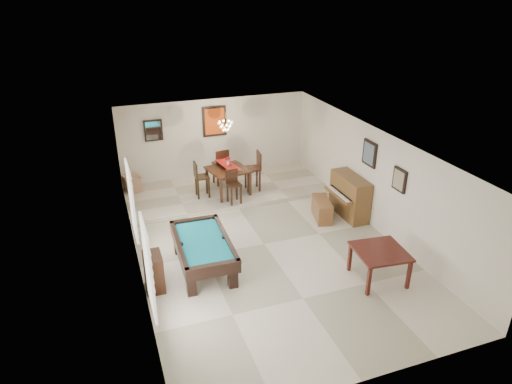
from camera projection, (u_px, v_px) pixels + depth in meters
ground_plane at (264, 244)px, 11.22m from camera, size 6.00×9.00×0.02m
wall_back at (215, 139)px, 14.51m from camera, size 6.00×0.04×2.60m
wall_front at (370, 318)px, 6.82m from camera, size 6.00×0.04×2.60m
wall_left at (134, 217)px, 9.75m from camera, size 0.04×9.00×2.60m
wall_right at (375, 179)px, 11.58m from camera, size 0.04×9.00×2.60m
ceiling at (265, 144)px, 10.12m from camera, size 6.00×9.00×0.04m
dining_step at (227, 190)px, 13.96m from camera, size 6.00×2.50×0.12m
window_left_front at (148, 268)px, 7.84m from camera, size 0.06×1.00×1.70m
window_left_rear at (132, 201)px, 10.23m from camera, size 0.06×1.00×1.70m
pool_table at (204, 255)px, 10.12m from camera, size 1.21×2.15×0.70m
square_table at (379, 265)px, 9.75m from camera, size 1.14×1.14×0.72m
upright_piano at (345, 197)px, 12.33m from camera, size 0.77×1.38×1.15m
piano_bench at (322, 209)px, 12.33m from camera, size 0.61×1.04×0.54m
apothecary_chest at (154, 272)px, 9.42m from camera, size 0.37×0.55×0.83m
dining_table at (228, 179)px, 13.44m from camera, size 1.27×1.27×0.89m
flower_vase at (228, 161)px, 13.20m from camera, size 0.17×0.17×0.26m
dining_chair_south at (234, 187)px, 12.84m from camera, size 0.40×0.40×0.97m
dining_chair_north at (220, 166)px, 14.02m from camera, size 0.47×0.47×1.15m
dining_chair_west at (202, 180)px, 13.19m from camera, size 0.41×0.41×1.07m
dining_chair_east at (253, 171)px, 13.60m from camera, size 0.48×0.48×1.19m
corner_bench at (132, 184)px, 13.68m from camera, size 0.55×0.61×0.46m
chandelier at (225, 123)px, 13.02m from camera, size 0.44×0.44×0.60m
back_painting at (214, 121)px, 14.22m from camera, size 0.75×0.06×0.95m
back_mirror at (153, 130)px, 13.68m from camera, size 0.55×0.06×0.65m
right_picture_upper at (370, 153)px, 11.57m from camera, size 0.06×0.55×0.65m
right_picture_lower at (400, 180)px, 10.54m from camera, size 0.06×0.45×0.55m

